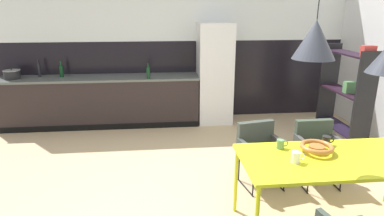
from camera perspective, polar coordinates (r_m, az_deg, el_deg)
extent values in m
plane|color=tan|center=(3.67, 0.55, -16.78)|extent=(8.56, 8.56, 0.00)
cube|color=black|center=(6.30, -2.57, 5.00)|extent=(6.58, 0.12, 1.46)
cube|color=#2B2222|center=(6.11, -15.58, 1.00)|extent=(3.48, 0.60, 0.84)
cube|color=#555B58|center=(6.01, -15.91, 5.05)|extent=(3.51, 0.63, 0.04)
cube|color=black|center=(5.94, -15.76, -3.26)|extent=(3.48, 0.01, 0.10)
cube|color=silver|center=(5.99, 3.95, 6.01)|extent=(0.61, 0.60, 1.80)
cube|color=#CBCE1E|center=(3.28, 24.06, -8.10)|extent=(1.77, 0.80, 0.03)
cylinder|color=yellow|center=(3.45, 7.67, -12.37)|extent=(0.04, 0.04, 0.72)
cube|color=#3B3F3B|center=(3.94, 12.17, -8.00)|extent=(0.56, 0.54, 0.06)
cube|color=#39413A|center=(4.03, 10.98, -4.45)|extent=(0.46, 0.17, 0.32)
cube|color=#3E3A37|center=(4.01, 15.03, -6.23)|extent=(0.13, 0.42, 0.14)
cube|color=#363C3A|center=(3.81, 9.33, -7.12)|extent=(0.13, 0.42, 0.14)
cylinder|color=black|center=(3.99, 15.87, -11.44)|extent=(0.02, 0.02, 0.37)
cylinder|color=black|center=(3.81, 10.64, -12.52)|extent=(0.02, 0.02, 0.37)
cylinder|color=black|center=(4.28, 13.15, -9.22)|extent=(0.02, 0.02, 0.37)
cylinder|color=black|center=(4.10, 8.21, -10.08)|extent=(0.02, 0.02, 0.37)
cylinder|color=black|center=(4.21, 14.27, -12.44)|extent=(0.09, 0.41, 0.02)
cylinder|color=black|center=(4.04, 9.25, -13.48)|extent=(0.09, 0.41, 0.02)
cube|color=#3B3F3B|center=(4.17, 21.35, -7.22)|extent=(0.49, 0.47, 0.06)
cube|color=#374335|center=(4.26, 20.39, -3.90)|extent=(0.46, 0.09, 0.31)
cube|color=#3B3B3A|center=(4.24, 24.14, -5.70)|extent=(0.06, 0.41, 0.14)
cube|color=#3D3F3D|center=(4.03, 18.72, -6.20)|extent=(0.06, 0.41, 0.14)
cylinder|color=black|center=(4.21, 24.67, -10.75)|extent=(0.02, 0.02, 0.39)
cylinder|color=black|center=(4.02, 19.69, -11.45)|extent=(0.02, 0.02, 0.39)
cylinder|color=black|center=(4.50, 22.21, -8.62)|extent=(0.02, 0.02, 0.39)
cylinder|color=black|center=(4.33, 17.50, -9.16)|extent=(0.02, 0.02, 0.39)
cylinder|color=black|center=(4.43, 23.11, -11.80)|extent=(0.02, 0.41, 0.02)
cylinder|color=black|center=(4.26, 18.31, -12.48)|extent=(0.02, 0.41, 0.02)
cylinder|color=#B2662D|center=(3.30, 20.87, -6.71)|extent=(0.15, 0.15, 0.07)
torus|color=#AF692E|center=(3.29, 20.92, -6.34)|extent=(0.31, 0.31, 0.05)
cylinder|color=white|center=(3.02, 17.64, -8.19)|extent=(0.08, 0.08, 0.10)
torus|color=white|center=(3.04, 18.54, -8.02)|extent=(0.07, 0.01, 0.07)
cylinder|color=#5B8456|center=(3.27, 15.15, -6.11)|extent=(0.07, 0.07, 0.09)
torus|color=#5B8456|center=(3.29, 15.94, -5.98)|extent=(0.06, 0.01, 0.06)
cylinder|color=black|center=(3.50, 22.33, -5.28)|extent=(0.08, 0.08, 0.09)
torus|color=black|center=(3.52, 23.09, -5.14)|extent=(0.06, 0.01, 0.06)
cylinder|color=black|center=(6.39, -28.87, 5.10)|extent=(0.27, 0.27, 0.14)
cylinder|color=gray|center=(6.38, -28.96, 5.76)|extent=(0.27, 0.27, 0.01)
sphere|color=black|center=(6.38, -28.99, 5.92)|extent=(0.02, 0.02, 0.02)
cylinder|color=#0F3319|center=(5.67, -7.64, 6.11)|extent=(0.06, 0.06, 0.20)
cylinder|color=#0F3319|center=(5.65, -7.69, 7.40)|extent=(0.02, 0.02, 0.06)
cylinder|color=#0F3319|center=(6.20, -21.82, 5.97)|extent=(0.07, 0.07, 0.20)
cylinder|color=#0F3319|center=(6.18, -21.96, 7.24)|extent=(0.03, 0.03, 0.08)
cylinder|color=black|center=(6.35, -25.11, 6.01)|extent=(0.06, 0.06, 0.24)
cylinder|color=black|center=(6.33, -25.29, 7.37)|extent=(0.02, 0.02, 0.06)
cube|color=black|center=(5.94, 22.62, 3.13)|extent=(0.30, 0.03, 1.50)
cube|color=black|center=(5.11, 27.76, 0.37)|extent=(0.30, 0.03, 1.50)
cube|color=black|center=(5.65, 24.37, -3.05)|extent=(0.30, 0.98, 0.02)
cube|color=black|center=(5.50, 25.10, 2.61)|extent=(0.30, 0.98, 0.02)
cube|color=#4C7F4C|center=(5.38, 25.88, 3.28)|extent=(0.18, 0.10, 0.17)
cube|color=black|center=(5.40, 25.87, 8.53)|extent=(0.30, 0.98, 0.02)
cube|color=#B73833|center=(5.05, 28.39, 8.71)|extent=(0.18, 0.10, 0.15)
cone|color=#2F323C|center=(2.82, 20.64, 11.08)|extent=(0.34, 0.34, 0.31)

